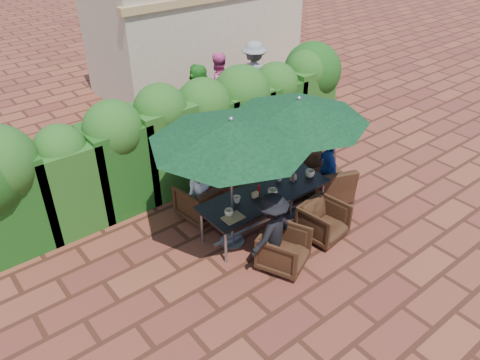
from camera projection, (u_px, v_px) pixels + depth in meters
ground at (256, 231)px, 8.67m from camera, size 80.00×80.00×0.00m
dining_table at (265, 196)px, 8.45m from camera, size 2.52×0.90×0.75m
umbrella_left at (231, 131)px, 7.24m from camera, size 2.66×2.66×2.46m
umbrella_right at (298, 110)px, 7.93m from camera, size 2.46×2.46×2.46m
chair_far_left at (201, 199)px, 8.89m from camera, size 0.86×0.81×0.79m
chair_far_mid at (231, 190)px, 9.18m from camera, size 0.94×0.92×0.75m
chair_far_right at (270, 171)px, 9.67m from camera, size 0.89×0.84×0.85m
chair_near_left at (284, 248)px, 7.71m from camera, size 0.95×0.93×0.76m
chair_near_right at (324, 220)px, 8.36m from camera, size 0.82×0.78×0.75m
chair_end_right at (322, 173)px, 9.47m from camera, size 1.12×1.34×1.00m
adult_far_left at (199, 191)px, 8.71m from camera, size 0.66×0.49×1.21m
adult_far_mid at (228, 178)px, 9.15m from camera, size 0.46×0.39×1.17m
adult_far_right at (261, 164)px, 9.62m from camera, size 0.59×0.39×1.17m
adult_near_left at (272, 232)px, 7.54m from camera, size 0.96×0.57×1.41m
adult_end_right at (328, 169)px, 9.38m from camera, size 0.61×0.81×1.23m
child_left at (216, 189)px, 9.09m from camera, size 0.39×0.36×0.88m
child_right at (246, 174)px, 9.52m from camera, size 0.40×0.37×0.91m
pedestrian_a at (199, 97)px, 11.92m from camera, size 1.62×0.62×1.72m
pedestrian_b at (218, 88)px, 12.19m from camera, size 0.98×0.69×1.88m
pedestrian_c at (254, 76)px, 12.89m from camera, size 1.18×1.33×1.93m
cup_a at (229, 212)px, 7.81m from camera, size 0.15×0.15×0.12m
cup_b at (237, 199)px, 8.13m from camera, size 0.13×0.13×0.12m
cup_c at (273, 193)px, 8.29m from camera, size 0.18×0.18×0.14m
cup_d at (279, 178)px, 8.73m from camera, size 0.13×0.13×0.12m
cup_e at (310, 174)px, 8.84m from camera, size 0.18×0.18×0.14m
ketchup_bottle at (259, 190)px, 8.34m from camera, size 0.04×0.04×0.17m
sauce_bottle at (259, 188)px, 8.40m from camera, size 0.04×0.04×0.17m
serving_tray at (233, 218)px, 7.77m from camera, size 0.35×0.25×0.02m
number_block_left at (255, 195)px, 8.28m from camera, size 0.12×0.06×0.10m
number_block_right at (294, 178)px, 8.76m from camera, size 0.12×0.06×0.10m
hedge_wall at (175, 129)px, 9.41m from camera, size 9.10×1.60×2.40m
building at (196, 33)px, 14.27m from camera, size 6.20×3.08×3.20m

